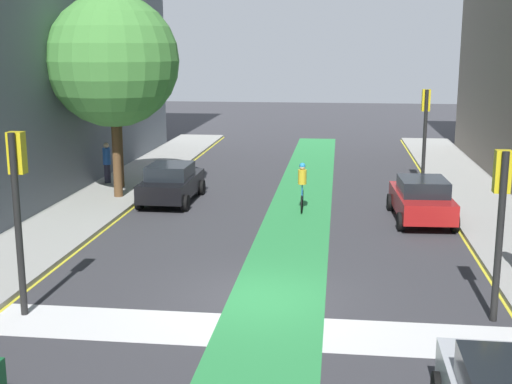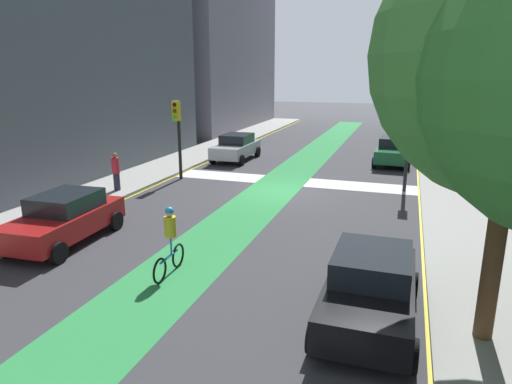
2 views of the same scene
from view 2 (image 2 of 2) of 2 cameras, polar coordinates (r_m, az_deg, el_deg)
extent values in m
plane|color=#38383D|center=(20.74, 3.17, 0.13)|extent=(120.00, 120.00, 0.00)
cube|color=#2D8C47|center=(20.86, 2.02, 0.24)|extent=(2.40, 60.00, 0.01)
cube|color=silver|center=(22.62, 4.50, 1.37)|extent=(12.00, 1.80, 0.01)
cube|color=#9E9E99|center=(20.19, 24.18, -1.39)|extent=(3.00, 60.00, 0.15)
cube|color=yellow|center=(20.10, 19.91, -1.24)|extent=(0.16, 60.00, 0.01)
cube|color=#9E9E99|center=(23.74, -14.58, 1.76)|extent=(3.00, 60.00, 0.15)
cube|color=yellow|center=(22.99, -11.41, 1.34)|extent=(0.16, 60.00, 0.01)
cylinder|color=black|center=(23.02, -9.57, 6.38)|extent=(0.16, 0.16, 3.90)
cube|color=gold|center=(22.67, -9.97, 9.98)|extent=(0.35, 0.28, 0.95)
sphere|color=#3F0A0A|center=(22.53, -10.18, 10.71)|extent=(0.20, 0.20, 0.20)
sphere|color=#4C380C|center=(22.55, -10.14, 9.95)|extent=(0.20, 0.20, 0.20)
sphere|color=#26D833|center=(22.58, -10.11, 9.19)|extent=(0.20, 0.20, 0.20)
cylinder|color=black|center=(21.31, 18.51, 5.63)|extent=(0.16, 0.16, 4.26)
cube|color=gold|center=(20.93, 18.89, 10.01)|extent=(0.35, 0.28, 0.95)
sphere|color=#3F0A0A|center=(20.77, 18.96, 10.81)|extent=(0.20, 0.20, 0.20)
sphere|color=#4C380C|center=(20.79, 18.89, 9.99)|extent=(0.20, 0.20, 0.20)
sphere|color=#26D833|center=(20.81, 18.82, 9.16)|extent=(0.20, 0.20, 0.20)
cube|color=#A51919|center=(15.61, -22.94, -3.53)|extent=(2.00, 4.28, 0.70)
cube|color=black|center=(15.58, -22.73, -1.13)|extent=(1.70, 2.08, 0.55)
cylinder|color=black|center=(14.11, -23.57, -7.03)|extent=(0.25, 0.65, 0.64)
cylinder|color=black|center=(15.27, -28.87, -6.02)|extent=(0.25, 0.65, 0.64)
cylinder|color=black|center=(16.33, -17.17, -3.50)|extent=(0.25, 0.65, 0.64)
cylinder|color=black|center=(17.34, -22.21, -2.88)|extent=(0.25, 0.65, 0.64)
cube|color=#196033|center=(27.71, 16.85, 4.69)|extent=(1.98, 4.27, 0.70)
cube|color=black|center=(27.81, 16.98, 6.03)|extent=(1.68, 2.07, 0.55)
cylinder|color=black|center=(26.28, 18.50, 3.26)|extent=(0.25, 0.65, 0.64)
cylinder|color=black|center=(26.40, 14.61, 3.60)|extent=(0.25, 0.65, 0.64)
cylinder|color=black|center=(29.17, 18.79, 4.33)|extent=(0.25, 0.65, 0.64)
cylinder|color=black|center=(29.28, 15.27, 4.64)|extent=(0.25, 0.65, 0.64)
cube|color=black|center=(10.29, 14.05, -12.27)|extent=(1.83, 4.21, 0.70)
cube|color=black|center=(10.21, 14.38, -8.65)|extent=(1.62, 2.01, 0.55)
cylinder|color=black|center=(9.18, 18.94, -18.80)|extent=(0.23, 0.64, 0.64)
cylinder|color=black|center=(9.29, 7.25, -17.61)|extent=(0.23, 0.64, 0.64)
cylinder|color=black|center=(11.76, 19.05, -10.99)|extent=(0.23, 0.64, 0.64)
cylinder|color=black|center=(11.84, 10.20, -10.17)|extent=(0.23, 0.64, 0.64)
cube|color=#B2B7BF|center=(27.84, -2.54, 5.37)|extent=(1.83, 4.21, 0.70)
cube|color=black|center=(27.92, -2.41, 6.70)|extent=(1.62, 2.01, 0.55)
cylinder|color=black|center=(26.23, -1.86, 4.01)|extent=(0.22, 0.64, 0.64)
cylinder|color=black|center=(26.91, -5.46, 4.22)|extent=(0.22, 0.64, 0.64)
cylinder|color=black|center=(28.96, 0.19, 5.06)|extent=(0.22, 0.64, 0.64)
cylinder|color=black|center=(29.57, -3.13, 5.24)|extent=(0.22, 0.64, 0.64)
torus|color=black|center=(12.08, -11.97, -9.64)|extent=(0.08, 0.68, 0.68)
torus|color=black|center=(12.93, -9.74, -7.84)|extent=(0.08, 0.68, 0.68)
cylinder|color=#2672BF|center=(12.43, -10.85, -7.95)|extent=(0.08, 0.95, 0.06)
cylinder|color=#2672BF|center=(12.45, -10.59, -6.56)|extent=(0.05, 0.05, 0.50)
cylinder|color=gold|center=(12.27, -10.71, -4.27)|extent=(0.32, 0.32, 0.55)
sphere|color=beige|center=(12.15, -10.80, -2.56)|extent=(0.22, 0.22, 0.22)
sphere|color=#268CCC|center=(12.14, -10.81, -2.38)|extent=(0.23, 0.23, 0.23)
cylinder|color=#262638|center=(21.12, -17.04, 1.25)|extent=(0.28, 0.28, 0.77)
cylinder|color=red|center=(20.97, -17.19, 3.19)|extent=(0.34, 0.34, 0.69)
sphere|color=#8C6647|center=(20.89, -17.29, 4.41)|extent=(0.22, 0.22, 0.22)
cylinder|color=brown|center=(9.85, 27.67, -6.71)|extent=(0.36, 0.36, 3.61)
camera|label=1|loc=(35.93, 7.26, 16.17)|focal=47.75mm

